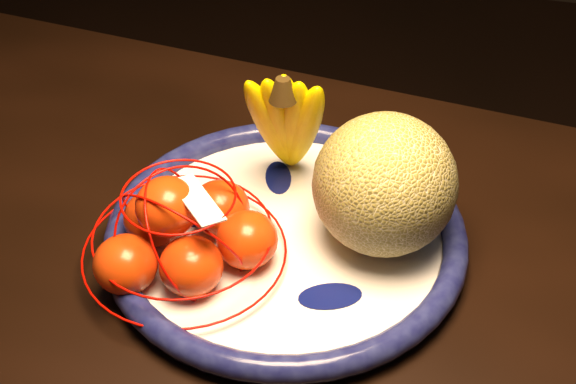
% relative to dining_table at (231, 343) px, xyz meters
% --- Properties ---
extents(dining_table, '(1.54, 1.03, 0.73)m').
position_rel_dining_table_xyz_m(dining_table, '(0.00, 0.00, 0.00)').
color(dining_table, black).
rests_on(dining_table, ground).
extents(fruit_bowl, '(0.40, 0.40, 0.03)m').
position_rel_dining_table_xyz_m(fruit_bowl, '(0.04, 0.09, 0.09)').
color(fruit_bowl, white).
rests_on(fruit_bowl, dining_table).
extents(cantaloupe, '(0.15, 0.15, 0.15)m').
position_rel_dining_table_xyz_m(cantaloupe, '(0.14, 0.11, 0.17)').
color(cantaloupe, olive).
rests_on(cantaloupe, fruit_bowl).
extents(banana_bunch, '(0.12, 0.11, 0.18)m').
position_rel_dining_table_xyz_m(banana_bunch, '(0.02, 0.18, 0.18)').
color(banana_bunch, yellow).
rests_on(banana_bunch, fruit_bowl).
extents(mandarin_bag, '(0.28, 0.28, 0.14)m').
position_rel_dining_table_xyz_m(mandarin_bag, '(-0.05, 0.03, 0.13)').
color(mandarin_bag, '#FF3511').
rests_on(mandarin_bag, fruit_bowl).
extents(price_tag, '(0.07, 0.07, 0.01)m').
position_rel_dining_table_xyz_m(price_tag, '(-0.03, 0.02, 0.19)').
color(price_tag, white).
rests_on(price_tag, mandarin_bag).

